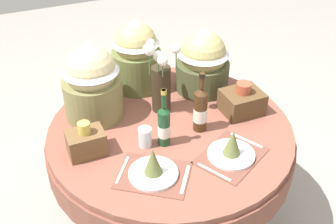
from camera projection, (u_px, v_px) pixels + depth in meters
The scene contains 13 objects.
ground at pixel (170, 215), 2.73m from camera, with size 8.00×8.00×0.00m, color #9E998E.
dining_table at pixel (170, 145), 2.39m from camera, with size 1.38×1.38×0.73m.
place_setting_left at pixel (153, 168), 1.98m from camera, with size 0.43×0.41×0.16m.
place_setting_right at pixel (232, 149), 2.09m from camera, with size 0.42×0.39×0.16m.
flower_vase at pixel (161, 81), 2.33m from camera, with size 0.20×0.22×0.46m.
wine_bottle_left at pixel (164, 125), 2.13m from camera, with size 0.07×0.07×0.33m.
wine_bottle_right at pixel (200, 109), 2.22m from camera, with size 0.07×0.07×0.35m.
tumbler_near_right at pixel (145, 137), 2.16m from camera, with size 0.07×0.07×0.11m, color silver.
gift_tub_back_left at pixel (91, 77), 2.27m from camera, with size 0.33×0.33×0.47m.
gift_tub_back_centre at pixel (136, 51), 2.53m from camera, with size 0.30×0.30×0.46m.
gift_tub_back_right at pixel (203, 58), 2.52m from camera, with size 0.33×0.33×0.42m.
woven_basket_side_left at pixel (86, 142), 2.10m from camera, with size 0.19×0.14×0.19m.
woven_basket_side_right at pixel (242, 101), 2.40m from camera, with size 0.22×0.19×0.19m.
Camera 1 is at (-0.75, -1.68, 2.13)m, focal length 44.64 mm.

